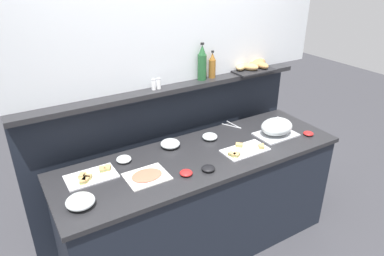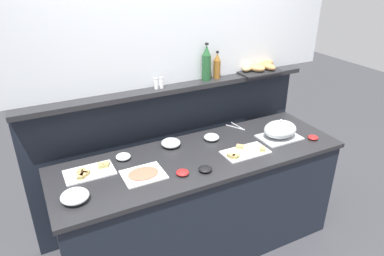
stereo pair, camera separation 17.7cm
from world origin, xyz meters
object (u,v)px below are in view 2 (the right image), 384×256
Objects in this scene: glass_bowl_extra at (212,137)px; condiment_bowl_teal at (205,169)px; cold_cuts_platter at (143,174)px; glass_bowl_medium at (75,197)px; wine_bottle_green at (206,64)px; serving_cloche at (280,130)px; glass_bowl_large at (171,143)px; salt_shaker at (156,84)px; serving_tongs at (237,127)px; pepper_shaker at (161,83)px; condiment_bowl_dark at (183,173)px; condiment_bowl_cream at (313,137)px; sandwich_platter_rear at (90,172)px; glass_bowl_small at (123,157)px; sandwich_platter_front at (245,152)px; bread_basket at (260,68)px; vinegar_bottle_amber at (217,66)px.

condiment_bowl_teal is at bearing -125.09° from glass_bowl_extra.
glass_bowl_medium is at bearing -170.44° from cold_cuts_platter.
cold_cuts_platter is 0.43m from condiment_bowl_teal.
serving_cloche is at bearing -51.56° from wine_bottle_green.
salt_shaker reaches higher than glass_bowl_large.
pepper_shaker reaches higher than serving_tongs.
condiment_bowl_dark is 1.05× the size of pepper_shaker.
condiment_bowl_cream is 0.99× the size of salt_shaker.
cold_cuts_platter is 1.10m from wine_bottle_green.
wine_bottle_green is at bearing 28.79° from glass_bowl_large.
sandwich_platter_rear is at bearing 169.72° from condiment_bowl_cream.
serving_cloche is at bearing -29.98° from salt_shaker.
glass_bowl_small is 0.64m from salt_shaker.
glass_bowl_extra is 1.45× the size of pepper_shaker.
sandwich_platter_rear reaches higher than serving_tongs.
serving_tongs is at bearing 4.49° from glass_bowl_large.
pepper_shaker is (-0.43, 0.59, 0.45)m from sandwich_platter_front.
sandwich_platter_rear is at bearing -168.56° from bread_basket.
glass_bowl_large is at bearing 77.25° from condiment_bowl_dark.
bread_basket is at bearing -0.66° from wine_bottle_green.
glass_bowl_medium is 0.75× the size of vinegar_bottle_amber.
glass_bowl_small is at bearing 40.34° from glass_bowl_medium.
glass_bowl_large is 0.42m from condiment_bowl_dark.
sandwich_platter_front is 0.41m from serving_cloche.
salt_shaker is 1.03m from bread_basket.
glass_bowl_extra is 0.85m from bread_basket.
serving_cloche is (0.40, 0.08, 0.06)m from sandwich_platter_front.
glass_bowl_extra is 0.48m from condiment_bowl_teal.
glass_bowl_large is 1.60× the size of condiment_bowl_teal.
cold_cuts_platter is 3.35× the size of condiment_bowl_cream.
condiment_bowl_cream is at bearing -46.93° from serving_tongs.
salt_shaker is (0.39, 0.25, 0.44)m from glass_bowl_small.
sandwich_platter_rear is 1.08× the size of wine_bottle_green.
condiment_bowl_dark is at bearing -134.55° from vinegar_bottle_amber.
sandwich_platter_rear is 1.29m from wine_bottle_green.
salt_shaker is (-0.08, 0.67, 0.44)m from condiment_bowl_teal.
vinegar_bottle_amber is (0.09, 0.61, 0.51)m from sandwich_platter_front.
condiment_bowl_teal is 1.24m from bread_basket.
cold_cuts_platter is at bearing -179.27° from serving_cloche.
glass_bowl_medium reaches higher than condiment_bowl_teal.
cold_cuts_platter is (0.33, -0.19, -0.00)m from sandwich_platter_rear.
glass_bowl_small is 1.29× the size of condiment_bowl_cream.
sandwich_platter_rear is 2.71× the size of glass_bowl_extra.
sandwich_platter_front is at bearing 0.74° from glass_bowl_medium.
wine_bottle_green reaches higher than condiment_bowl_teal.
sandwich_platter_rear is at bearing -154.75° from pepper_shaker.
pepper_shaker is at bearing 54.77° from cold_cuts_platter.
glass_bowl_medium reaches higher than glass_bowl_extra.
pepper_shaker is at bearing 148.81° from condiment_bowl_cream.
sandwich_platter_front is 0.88m from salt_shaker.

